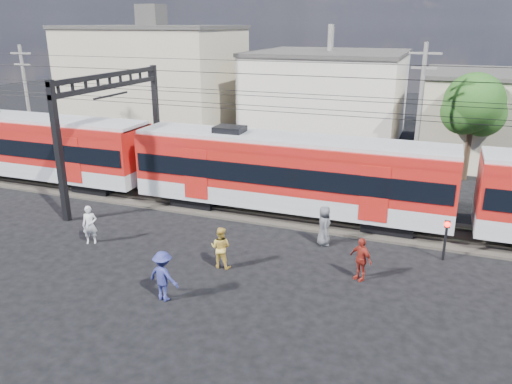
% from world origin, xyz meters
% --- Properties ---
extents(ground, '(120.00, 120.00, 0.00)m').
position_xyz_m(ground, '(0.00, 0.00, 0.00)').
color(ground, black).
rests_on(ground, ground).
extents(track_bed, '(70.00, 3.40, 0.12)m').
position_xyz_m(track_bed, '(0.00, 8.00, 0.06)').
color(track_bed, '#2D2823').
rests_on(track_bed, ground).
extents(rail_near, '(70.00, 0.12, 0.12)m').
position_xyz_m(rail_near, '(0.00, 7.25, 0.18)').
color(rail_near, '#59544C').
rests_on(rail_near, track_bed).
extents(rail_far, '(70.00, 0.12, 0.12)m').
position_xyz_m(rail_far, '(0.00, 8.75, 0.18)').
color(rail_far, '#59544C').
rests_on(rail_far, track_bed).
extents(commuter_train, '(50.30, 3.08, 4.17)m').
position_xyz_m(commuter_train, '(0.52, 8.00, 2.40)').
color(commuter_train, black).
rests_on(commuter_train, ground).
extents(catenary, '(70.00, 9.30, 7.52)m').
position_xyz_m(catenary, '(-8.65, 8.00, 5.14)').
color(catenary, black).
rests_on(catenary, ground).
extents(building_west, '(14.28, 10.20, 9.30)m').
position_xyz_m(building_west, '(-17.00, 24.00, 4.66)').
color(building_west, tan).
rests_on(building_west, ground).
extents(building_midwest, '(12.24, 12.24, 7.30)m').
position_xyz_m(building_midwest, '(-2.00, 27.00, 3.66)').
color(building_midwest, beige).
rests_on(building_midwest, ground).
extents(utility_pole_mid, '(1.80, 0.24, 8.50)m').
position_xyz_m(utility_pole_mid, '(6.00, 15.00, 4.53)').
color(utility_pole_mid, slate).
rests_on(utility_pole_mid, ground).
extents(utility_pole_west, '(1.80, 0.24, 8.00)m').
position_xyz_m(utility_pole_west, '(-22.00, 14.00, 4.28)').
color(utility_pole_west, slate).
rests_on(utility_pole_west, ground).
extents(tree_near, '(3.82, 3.64, 6.72)m').
position_xyz_m(tree_near, '(9.19, 18.09, 4.66)').
color(tree_near, '#382619').
rests_on(tree_near, ground).
extents(pedestrian_a, '(0.77, 0.68, 1.77)m').
position_xyz_m(pedestrian_a, '(-7.06, 1.64, 0.88)').
color(pedestrian_a, silver).
rests_on(pedestrian_a, ground).
extents(pedestrian_b, '(0.87, 0.68, 1.75)m').
position_xyz_m(pedestrian_b, '(-0.56, 1.55, 0.87)').
color(pedestrian_b, gold).
rests_on(pedestrian_b, ground).
extents(pedestrian_c, '(1.32, 0.90, 1.89)m').
position_xyz_m(pedestrian_c, '(-1.44, -1.48, 0.94)').
color(pedestrian_c, navy).
rests_on(pedestrian_c, ground).
extents(pedestrian_d, '(1.09, 0.91, 1.75)m').
position_xyz_m(pedestrian_d, '(4.92, 2.50, 0.87)').
color(pedestrian_d, maroon).
rests_on(pedestrian_d, ground).
extents(pedestrian_e, '(0.87, 1.05, 1.83)m').
position_xyz_m(pedestrian_e, '(2.86, 5.16, 0.92)').
color(pedestrian_e, '#494A4E').
rests_on(pedestrian_e, ground).
extents(crossing_signal, '(0.26, 0.26, 1.79)m').
position_xyz_m(crossing_signal, '(7.96, 5.41, 1.24)').
color(crossing_signal, black).
rests_on(crossing_signal, ground).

